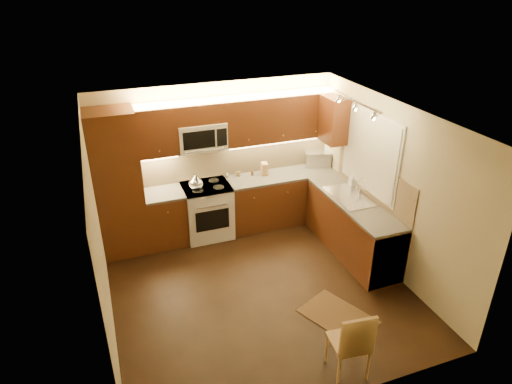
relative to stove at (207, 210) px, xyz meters
name	(u,v)px	position (x,y,z in m)	size (l,w,h in m)	color
floor	(259,288)	(0.30, -1.68, -0.46)	(4.00, 4.00, 0.01)	black
ceiling	(260,118)	(0.30, -1.68, 2.04)	(4.00, 4.00, 0.01)	beige
wall_back	(218,157)	(0.30, 0.32, 0.79)	(4.00, 0.01, 2.50)	#BCAF8A
wall_front	(336,309)	(0.30, -3.67, 0.79)	(4.00, 0.01, 2.50)	#BCAF8A
wall_left	(99,240)	(-1.70, -1.68, 0.79)	(0.01, 4.00, 2.50)	#BCAF8A
wall_right	(390,188)	(2.30, -1.68, 0.79)	(0.01, 4.00, 2.50)	#BCAF8A
pantry	(118,184)	(-1.35, 0.02, 0.69)	(0.70, 0.60, 2.30)	#4C1E10
base_cab_back_left	(166,218)	(-0.69, 0.02, -0.03)	(0.62, 0.60, 0.86)	#4C1E10
counter_back_left	(163,194)	(-0.69, 0.02, 0.42)	(0.62, 0.60, 0.04)	#3B3835
base_cab_back_right	(281,199)	(1.34, 0.02, -0.03)	(1.92, 0.60, 0.86)	#4C1E10
counter_back_right	(281,175)	(1.34, 0.02, 0.42)	(1.92, 0.60, 0.04)	#3B3835
base_cab_right	(352,228)	(2.00, -1.28, -0.03)	(0.60, 2.00, 0.86)	#4C1E10
counter_right	(355,202)	(2.00, -1.28, 0.42)	(0.60, 2.00, 0.04)	#3B3835
dishwasher	(377,251)	(2.00, -1.98, -0.03)	(0.58, 0.60, 0.84)	silver
backsplash_back	(238,157)	(0.65, 0.31, 0.74)	(3.30, 0.02, 0.60)	tan
backsplash_right	(373,180)	(2.29, -1.28, 0.74)	(0.02, 2.00, 0.60)	tan
upper_cab_back_left	(156,131)	(-0.69, 0.15, 1.42)	(0.62, 0.35, 0.75)	#4C1E10
upper_cab_back_right	(280,117)	(1.34, 0.15, 1.42)	(1.92, 0.35, 0.75)	#4C1E10
upper_cab_bridge	(200,112)	(0.00, 0.15, 1.63)	(0.76, 0.35, 0.31)	#4C1E10
upper_cab_right_corner	(335,120)	(2.12, -0.28, 1.42)	(0.35, 0.50, 0.75)	#4C1E10
stove	(207,210)	(0.00, 0.00, 0.00)	(0.76, 0.65, 0.92)	silver
microwave	(201,136)	(0.00, 0.14, 1.26)	(0.76, 0.38, 0.44)	silver
window_frame	(371,152)	(2.29, -1.12, 1.14)	(0.03, 1.44, 1.24)	silver
window_blinds	(369,152)	(2.27, -1.12, 1.14)	(0.02, 1.36, 1.16)	silver
sink	(350,192)	(2.00, -1.12, 0.52)	(0.52, 0.86, 0.15)	silver
faucet	(361,186)	(2.18, -1.12, 0.59)	(0.20, 0.04, 0.30)	silver
track_light_bar	(356,101)	(1.85, -1.27, 2.00)	(0.04, 1.20, 0.03)	silver
kettle	(196,182)	(-0.18, -0.07, 0.59)	(0.22, 0.22, 0.25)	silver
toaster_oven	(317,158)	(2.10, 0.19, 0.57)	(0.44, 0.33, 0.26)	silver
knife_block	(264,169)	(1.06, 0.12, 0.55)	(0.10, 0.15, 0.21)	#AA874C
spice_jar_a	(237,173)	(0.60, 0.24, 0.49)	(0.04, 0.04, 0.10)	silver
spice_jar_b	(252,173)	(0.85, 0.16, 0.48)	(0.05, 0.05, 0.09)	brown
spice_jar_c	(228,175)	(0.44, 0.23, 0.49)	(0.05, 0.05, 0.10)	silver
spice_jar_d	(239,174)	(0.63, 0.19, 0.48)	(0.05, 0.05, 0.09)	olive
soap_bottle	(352,180)	(2.24, -0.79, 0.54)	(0.09, 0.10, 0.21)	silver
rug	(338,316)	(1.06, -2.58, -0.45)	(0.62, 0.93, 0.01)	black
dining_chair	(349,340)	(0.70, -3.38, -0.01)	(0.40, 0.40, 0.90)	#AA874C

